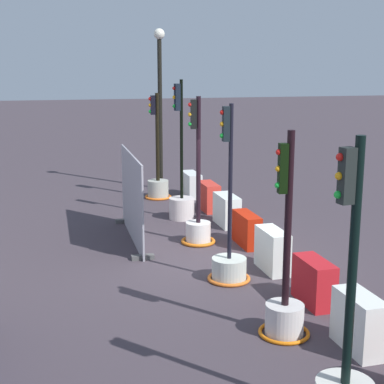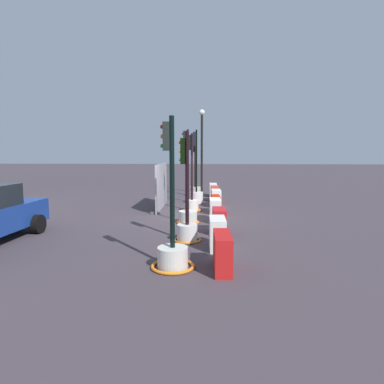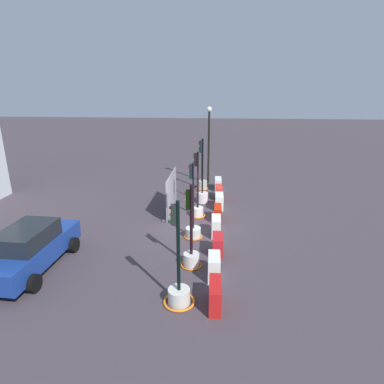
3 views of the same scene
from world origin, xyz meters
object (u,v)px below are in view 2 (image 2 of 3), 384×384
(street_lamp_post, at_px, (202,142))
(construction_barrier_4, at_px, (216,204))
(traffic_light_5, at_px, (195,187))
(construction_barrier_6, at_px, (215,194))
(traffic_light_1, at_px, (187,222))
(traffic_light_2, at_px, (188,211))
(construction_barrier_2, at_px, (219,221))
(construction_barrier_7, at_px, (213,190))
(construction_barrier_3, at_px, (215,210))
(traffic_light_4, at_px, (196,192))
(traffic_light_0, at_px, (172,247))
(traffic_light_3, at_px, (192,198))
(construction_barrier_1, at_px, (217,233))
(construction_barrier_0, at_px, (222,252))
(construction_barrier_5, at_px, (216,198))

(street_lamp_post, bearing_deg, construction_barrier_4, -173.48)
(traffic_light_5, height_order, construction_barrier_6, traffic_light_5)
(traffic_light_1, relative_size, construction_barrier_6, 3.06)
(street_lamp_post, bearing_deg, traffic_light_5, 165.21)
(traffic_light_2, xyz_separation_m, construction_barrier_2, (-1.46, -1.13, -0.05))
(construction_barrier_7, bearing_deg, traffic_light_1, 174.75)
(traffic_light_5, height_order, construction_barrier_2, traffic_light_5)
(traffic_light_5, xyz_separation_m, construction_barrier_3, (-7.13, -1.08, -0.13))
(traffic_light_4, distance_m, street_lamp_post, 4.89)
(traffic_light_0, distance_m, construction_barrier_3, 5.16)
(traffic_light_3, distance_m, traffic_light_5, 4.92)
(traffic_light_1, height_order, construction_barrier_6, traffic_light_1)
(traffic_light_1, xyz_separation_m, construction_barrier_2, (1.01, -0.99, -0.16))
(construction_barrier_2, distance_m, construction_barrier_3, 1.77)
(traffic_light_3, bearing_deg, construction_barrier_1, -169.91)
(traffic_light_5, relative_size, street_lamp_post, 0.62)
(traffic_light_1, distance_m, traffic_light_2, 2.48)
(traffic_light_3, xyz_separation_m, street_lamp_post, (6.31, -0.30, 2.73))
(traffic_light_2, xyz_separation_m, traffic_light_3, (2.52, -0.01, 0.15))
(traffic_light_1, bearing_deg, construction_barrier_0, -157.80)
(traffic_light_4, bearing_deg, traffic_light_1, -179.90)
(construction_barrier_0, height_order, construction_barrier_3, construction_barrier_3)
(traffic_light_2, distance_m, traffic_light_4, 4.78)
(traffic_light_0, distance_m, construction_barrier_1, 1.88)
(traffic_light_1, relative_size, construction_barrier_7, 2.83)
(traffic_light_5, relative_size, construction_barrier_3, 3.25)
(construction_barrier_1, bearing_deg, traffic_light_1, 50.79)
(traffic_light_3, height_order, traffic_light_5, traffic_light_3)
(traffic_light_5, bearing_deg, construction_barrier_6, -148.92)
(traffic_light_4, xyz_separation_m, construction_barrier_7, (2.61, -0.92, -0.20))
(traffic_light_2, height_order, construction_barrier_4, traffic_light_2)
(construction_barrier_0, xyz_separation_m, construction_barrier_4, (6.90, 0.01, -0.04))
(traffic_light_1, xyz_separation_m, construction_barrier_3, (2.78, -0.90, -0.14))
(traffic_light_0, xyz_separation_m, construction_barrier_4, (6.81, -1.13, -0.10))
(traffic_light_0, relative_size, traffic_light_5, 1.04)
(traffic_light_1, relative_size, construction_barrier_2, 3.27)
(traffic_light_0, distance_m, traffic_light_3, 7.26)
(traffic_light_1, distance_m, traffic_light_5, 9.91)
(traffic_light_3, height_order, street_lamp_post, street_lamp_post)
(construction_barrier_1, distance_m, construction_barrier_4, 5.27)
(traffic_light_4, distance_m, construction_barrier_2, 6.32)
(traffic_light_5, relative_size, construction_barrier_2, 3.34)
(traffic_light_4, bearing_deg, construction_barrier_2, -170.86)
(construction_barrier_2, relative_size, street_lamp_post, 0.19)
(traffic_light_1, distance_m, construction_barrier_1, 1.16)
(traffic_light_0, height_order, construction_barrier_3, traffic_light_0)
(construction_barrier_0, height_order, street_lamp_post, street_lamp_post)
(construction_barrier_7, bearing_deg, construction_barrier_6, -177.98)
(construction_barrier_5, bearing_deg, traffic_light_4, 47.99)
(traffic_light_3, bearing_deg, traffic_light_5, 0.71)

